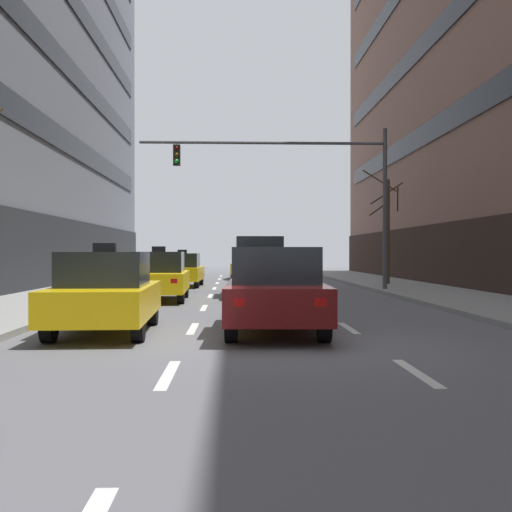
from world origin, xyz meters
name	(u,v)px	position (x,y,z in m)	size (l,w,h in m)	color
ground_plane	(277,342)	(0.00, 0.00, 0.00)	(120.00, 120.00, 0.00)	slate
lane_stripe_l1_s3	(168,374)	(-1.67, -3.00, 0.00)	(0.16, 2.00, 0.01)	silver
lane_stripe_l1_s4	(193,328)	(-1.67, 2.00, 0.00)	(0.16, 2.00, 0.01)	silver
lane_stripe_l1_s5	(204,308)	(-1.67, 7.00, 0.00)	(0.16, 2.00, 0.01)	silver
lane_stripe_l1_s6	(210,296)	(-1.67, 12.00, 0.00)	(0.16, 2.00, 0.01)	silver
lane_stripe_l1_s7	(214,288)	(-1.67, 17.00, 0.00)	(0.16, 2.00, 0.01)	silver
lane_stripe_l1_s8	(217,283)	(-1.67, 22.00, 0.00)	(0.16, 2.00, 0.01)	silver
lane_stripe_l1_s9	(219,279)	(-1.67, 27.00, 0.00)	(0.16, 2.00, 0.01)	silver
lane_stripe_l1_s10	(221,276)	(-1.67, 32.00, 0.00)	(0.16, 2.00, 0.01)	silver
lane_stripe_l2_s3	(416,372)	(1.67, -3.00, 0.00)	(0.16, 2.00, 0.01)	silver
lane_stripe_l2_s4	(348,328)	(1.67, 2.00, 0.00)	(0.16, 2.00, 0.01)	silver
lane_stripe_l2_s5	(317,307)	(1.67, 7.00, 0.00)	(0.16, 2.00, 0.01)	silver
lane_stripe_l2_s6	(299,296)	(1.67, 12.00, 0.00)	(0.16, 2.00, 0.01)	silver
lane_stripe_l2_s7	(288,288)	(1.67, 17.00, 0.00)	(0.16, 2.00, 0.01)	silver
lane_stripe_l2_s8	(279,283)	(1.67, 22.00, 0.00)	(0.16, 2.00, 0.01)	silver
lane_stripe_l2_s9	(273,279)	(1.67, 27.00, 0.00)	(0.16, 2.00, 0.01)	silver
lane_stripe_l2_s10	(269,276)	(1.67, 32.00, 0.00)	(0.16, 2.00, 0.01)	silver
taxi_driving_0	(183,270)	(-3.23, 18.41, 0.79)	(1.88, 4.29, 1.77)	black
taxi_driving_1	(159,277)	(-3.31, 9.74, 0.82)	(1.96, 4.46, 1.84)	black
car_driving_2	(258,267)	(0.12, 11.70, 1.10)	(1.93, 4.57, 2.20)	black
taxi_driving_3	(247,266)	(0.01, 26.85, 0.83)	(1.99, 4.51, 1.85)	black
car_driving_4	(275,291)	(0.04, 1.27, 0.85)	(2.08, 4.67, 1.73)	black
taxi_driving_5	(106,293)	(-3.37, 1.29, 0.81)	(1.97, 4.43, 1.82)	black
traffic_signal_0	(310,178)	(2.31, 13.99, 4.68)	(10.10, 0.35, 6.58)	#4C4C51
street_tree_2	(387,228)	(6.57, 18.26, 2.82)	(2.16, 2.18, 5.44)	#4C3823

